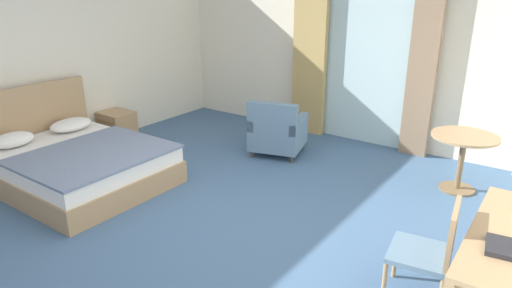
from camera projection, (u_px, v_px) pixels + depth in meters
The scene contains 13 objects.
ground at pixel (212, 224), 4.87m from camera, with size 6.88×7.31×0.10m, color #426084.
wall_back at pixel (354, 47), 6.95m from camera, with size 6.48×0.12×2.89m, color silver.
wall_left at pixel (29, 56), 6.11m from camera, with size 0.12×6.91×2.89m, color silver.
balcony_glass_door at pixel (365, 61), 6.83m from camera, with size 1.34×0.02×2.54m, color silver.
curtain_panel_left at pixel (310, 50), 7.21m from camera, with size 0.57×0.10×2.72m, color tan.
curtain_panel_right at pixel (423, 61), 6.23m from camera, with size 0.39×0.10×2.72m, color #897056.
bed at pixel (76, 162), 5.65m from camera, with size 2.09×1.70×1.11m.
nightstand at pixel (117, 127), 7.13m from camera, with size 0.50×0.43×0.48m.
writing_desk at pixel (510, 245), 3.21m from camera, with size 0.55×1.55×0.74m.
desk_chair at pixel (432, 249), 3.46m from camera, with size 0.51×0.52×0.87m.
closed_book at pixel (502, 247), 2.99m from camera, with size 0.19×0.27×0.04m, color #232328.
armchair_by_window at pixel (277, 132), 6.58m from camera, with size 0.89×0.90×0.83m.
round_cafe_table at pixel (463, 149), 5.37m from camera, with size 0.76×0.76×0.70m.
Camera 1 is at (2.89, -3.20, 2.41)m, focal length 31.89 mm.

